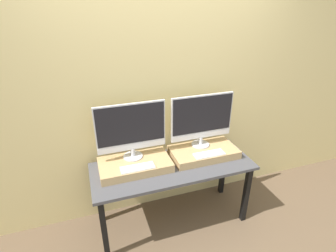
{
  "coord_description": "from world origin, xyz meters",
  "views": [
    {
      "loc": [
        -0.73,
        -1.69,
        2.15
      ],
      "look_at": [
        0.0,
        0.45,
        1.06
      ],
      "focal_mm": 28.0,
      "sensor_mm": 36.0,
      "label": 1
    }
  ],
  "objects_px": {
    "keyboard_left": "(138,168)",
    "monitor_right": "(202,119)",
    "keyboard_right": "(209,154)",
    "monitor_left": "(131,129)"
  },
  "relations": [
    {
      "from": "monitor_right",
      "to": "keyboard_right",
      "type": "distance_m",
      "value": 0.35
    },
    {
      "from": "keyboard_left",
      "to": "keyboard_right",
      "type": "bearing_deg",
      "value": 0.0
    },
    {
      "from": "monitor_left",
      "to": "monitor_right",
      "type": "xyz_separation_m",
      "value": [
        0.71,
        0.0,
        0.0
      ]
    },
    {
      "from": "monitor_left",
      "to": "keyboard_left",
      "type": "distance_m",
      "value": 0.35
    },
    {
      "from": "monitor_left",
      "to": "keyboard_left",
      "type": "height_order",
      "value": "monitor_left"
    },
    {
      "from": "keyboard_left",
      "to": "monitor_right",
      "type": "xyz_separation_m",
      "value": [
        0.71,
        0.2,
        0.29
      ]
    },
    {
      "from": "keyboard_left",
      "to": "monitor_right",
      "type": "distance_m",
      "value": 0.8
    },
    {
      "from": "keyboard_right",
      "to": "keyboard_left",
      "type": "bearing_deg",
      "value": 180.0
    },
    {
      "from": "monitor_left",
      "to": "keyboard_right",
      "type": "xyz_separation_m",
      "value": [
        0.71,
        -0.2,
        -0.29
      ]
    },
    {
      "from": "monitor_left",
      "to": "keyboard_left",
      "type": "bearing_deg",
      "value": -90.0
    }
  ]
}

